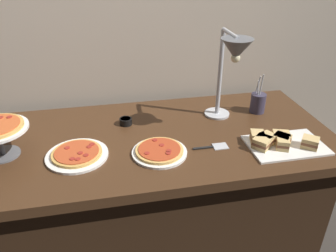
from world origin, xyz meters
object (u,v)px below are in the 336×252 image
object	(u,v)px
utensil_holder	(258,103)
pizza_plate_front	(159,151)
sauce_cup_near	(126,121)
serving_spatula	(212,147)
heat_lamp	(233,58)
pizza_plate_center	(77,154)
sandwich_platter	(280,142)

from	to	relation	value
utensil_holder	pizza_plate_front	bearing A→B (deg)	-153.18
sauce_cup_near	serving_spatula	size ratio (longest dim) A/B	0.39
heat_lamp	serving_spatula	bearing A→B (deg)	-127.19
utensil_holder	serving_spatula	size ratio (longest dim) A/B	1.36
pizza_plate_center	sauce_cup_near	world-z (taller)	sauce_cup_near
sandwich_platter	utensil_holder	distance (m)	0.37
pizza_plate_front	sauce_cup_near	size ratio (longest dim) A/B	3.89
heat_lamp	sandwich_platter	xyz separation A→B (m)	(0.19, -0.23, -0.35)
pizza_plate_front	sandwich_platter	xyz separation A→B (m)	(0.57, -0.05, 0.01)
sandwich_platter	sauce_cup_near	world-z (taller)	sandwich_platter
pizza_plate_center	sauce_cup_near	size ratio (longest dim) A/B	4.29
sandwich_platter	heat_lamp	bearing A→B (deg)	129.40
pizza_plate_center	utensil_holder	size ratio (longest dim) A/B	1.22
pizza_plate_front	sandwich_platter	world-z (taller)	sandwich_platter
pizza_plate_center	serving_spatula	bearing A→B (deg)	-4.43
sauce_cup_near	utensil_holder	world-z (taller)	utensil_holder
heat_lamp	sauce_cup_near	size ratio (longest dim) A/B	7.42
sauce_cup_near	utensil_holder	bearing A→B (deg)	0.27
sauce_cup_near	utensil_holder	distance (m)	0.75
heat_lamp	pizza_plate_front	xyz separation A→B (m)	(-0.39, -0.18, -0.36)
utensil_holder	serving_spatula	xyz separation A→B (m)	(-0.37, -0.31, -0.05)
pizza_plate_front	sauce_cup_near	world-z (taller)	sauce_cup_near
sandwich_platter	serving_spatula	xyz separation A→B (m)	(-0.32, 0.05, -0.02)
sauce_cup_near	serving_spatula	distance (m)	0.49
heat_lamp	utensil_holder	xyz separation A→B (m)	(0.24, 0.14, -0.32)
utensil_holder	heat_lamp	bearing A→B (deg)	-149.60
utensil_holder	serving_spatula	world-z (taller)	utensil_holder
utensil_holder	serving_spatula	distance (m)	0.49
sandwich_platter	utensil_holder	xyz separation A→B (m)	(0.05, 0.37, 0.03)
heat_lamp	pizza_plate_center	xyz separation A→B (m)	(-0.76, -0.13, -0.36)
sandwich_platter	utensil_holder	size ratio (longest dim) A/B	1.58
heat_lamp	serving_spatula	world-z (taller)	heat_lamp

